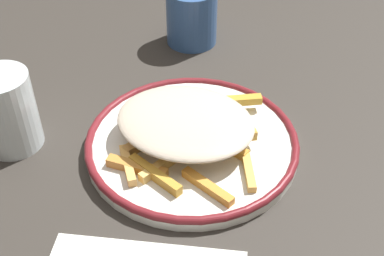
# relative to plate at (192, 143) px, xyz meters

# --- Properties ---
(ground_plane) EXTENTS (2.60, 2.60, 0.00)m
(ground_plane) POSITION_rel_plate_xyz_m (0.00, 0.00, -0.01)
(ground_plane) COLOR #34302B
(plate) EXTENTS (0.27, 0.27, 0.02)m
(plate) POSITION_rel_plate_xyz_m (0.00, 0.00, 0.00)
(plate) COLOR white
(plate) RESTS_ON ground_plane
(fries_heap) EXTENTS (0.20, 0.20, 0.04)m
(fries_heap) POSITION_rel_plate_xyz_m (-0.00, 0.01, 0.03)
(fries_heap) COLOR #F6B054
(fries_heap) RESTS_ON plate
(water_glass) EXTENTS (0.07, 0.07, 0.10)m
(water_glass) POSITION_rel_plate_xyz_m (-0.02, 0.23, 0.04)
(water_glass) COLOR silver
(water_glass) RESTS_ON ground_plane
(coffee_mug) EXTENTS (0.11, 0.08, 0.09)m
(coffee_mug) POSITION_rel_plate_xyz_m (0.27, 0.03, 0.04)
(coffee_mug) COLOR #355C9B
(coffee_mug) RESTS_ON ground_plane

